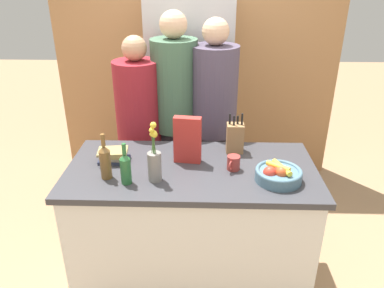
# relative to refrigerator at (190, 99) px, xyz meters

# --- Properties ---
(ground_plane) EXTENTS (14.00, 14.00, 0.00)m
(ground_plane) POSITION_rel_refrigerator_xyz_m (0.05, -1.29, -0.93)
(ground_plane) COLOR #A37F5B
(kitchen_island) EXTENTS (1.61, 0.79, 0.90)m
(kitchen_island) POSITION_rel_refrigerator_xyz_m (0.05, -1.29, -0.48)
(kitchen_island) COLOR silver
(kitchen_island) RESTS_ON ground_plane
(back_wall_wood) EXTENTS (2.81, 0.12, 2.60)m
(back_wall_wood) POSITION_rel_refrigerator_xyz_m (0.05, 0.36, 0.37)
(back_wall_wood) COLOR #AD7A4C
(back_wall_wood) RESTS_ON ground_plane
(refrigerator) EXTENTS (0.75, 0.63, 1.86)m
(refrigerator) POSITION_rel_refrigerator_xyz_m (0.00, 0.00, 0.00)
(refrigerator) COLOR #B7B7BC
(refrigerator) RESTS_ON ground_plane
(fruit_bowl) EXTENTS (0.28, 0.28, 0.11)m
(fruit_bowl) POSITION_rel_refrigerator_xyz_m (0.58, -1.44, 0.02)
(fruit_bowl) COLOR slate
(fruit_bowl) RESTS_ON kitchen_island
(knife_block) EXTENTS (0.12, 0.10, 0.29)m
(knife_block) POSITION_rel_refrigerator_xyz_m (0.35, -1.04, 0.08)
(knife_block) COLOR olive
(knife_block) RESTS_ON kitchen_island
(flower_vase) EXTENTS (0.08, 0.08, 0.38)m
(flower_vase) POSITION_rel_refrigerator_xyz_m (-0.16, -1.45, 0.10)
(flower_vase) COLOR gray
(flower_vase) RESTS_ON kitchen_island
(cereal_box) EXTENTS (0.18, 0.08, 0.31)m
(cereal_box) POSITION_rel_refrigerator_xyz_m (0.02, -1.21, 0.13)
(cereal_box) COLOR red
(cereal_box) RESTS_ON kitchen_island
(coffee_mug) EXTENTS (0.08, 0.12, 0.09)m
(coffee_mug) POSITION_rel_refrigerator_xyz_m (0.32, -1.31, 0.02)
(coffee_mug) COLOR #99332D
(coffee_mug) RESTS_ON kitchen_island
(book_stack) EXTENTS (0.21, 0.16, 0.09)m
(book_stack) POSITION_rel_refrigerator_xyz_m (-0.46, -1.22, 0.01)
(book_stack) COLOR #2D334C
(book_stack) RESTS_ON kitchen_island
(bottle_oil) EXTENTS (0.07, 0.07, 0.29)m
(bottle_oil) POSITION_rel_refrigerator_xyz_m (-0.46, -1.43, 0.09)
(bottle_oil) COLOR brown
(bottle_oil) RESTS_ON kitchen_island
(bottle_vinegar) EXTENTS (0.06, 0.06, 0.26)m
(bottle_vinegar) POSITION_rel_refrigerator_xyz_m (-0.33, -1.49, 0.07)
(bottle_vinegar) COLOR #286633
(bottle_vinegar) RESTS_ON kitchen_island
(person_at_sink) EXTENTS (0.36, 0.36, 1.62)m
(person_at_sink) POSITION_rel_refrigerator_xyz_m (-0.39, -0.62, -0.02)
(person_at_sink) COLOR #383842
(person_at_sink) RESTS_ON ground_plane
(person_in_blue) EXTENTS (0.36, 0.36, 1.80)m
(person_in_blue) POSITION_rel_refrigerator_xyz_m (-0.10, -0.55, 0.08)
(person_in_blue) COLOR #383842
(person_in_blue) RESTS_ON ground_plane
(person_in_red_tee) EXTENTS (0.37, 0.37, 1.75)m
(person_in_red_tee) POSITION_rel_refrigerator_xyz_m (0.21, -0.58, 0.05)
(person_in_red_tee) COLOR #383842
(person_in_red_tee) RESTS_ON ground_plane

